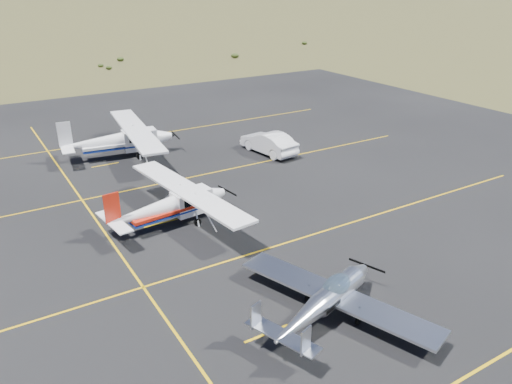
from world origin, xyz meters
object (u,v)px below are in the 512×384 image
object	(u,v)px
aircraft_plain	(120,139)
sedan	(269,143)
aircraft_low_wing	(327,299)
aircraft_cessna	(171,204)

from	to	relation	value
aircraft_plain	sedan	size ratio (longest dim) A/B	2.45
aircraft_low_wing	aircraft_plain	xyz separation A→B (m)	(-0.97, 23.59, 0.47)
aircraft_cessna	aircraft_plain	world-z (taller)	aircraft_plain
aircraft_low_wing	aircraft_cessna	world-z (taller)	aircraft_cessna
sedan	aircraft_low_wing	bearing A→B (deg)	56.30
aircraft_low_wing	sedan	xyz separation A→B (m)	(9.10, 18.48, -0.08)
aircraft_low_wing	sedan	world-z (taller)	aircraft_low_wing
aircraft_plain	sedan	distance (m)	11.30
aircraft_cessna	aircraft_low_wing	bearing A→B (deg)	-86.29
aircraft_cessna	sedan	world-z (taller)	aircraft_cessna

